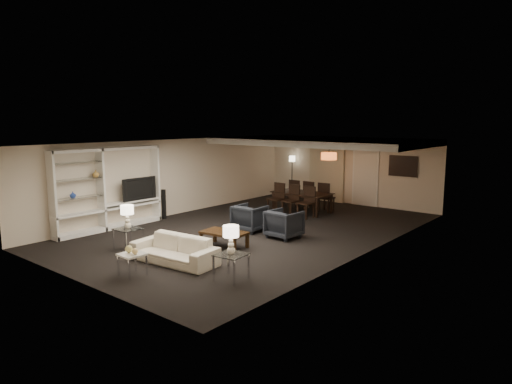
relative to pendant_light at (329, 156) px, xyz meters
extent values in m
plane|color=black|center=(-0.30, -3.50, -1.92)|extent=(11.00, 11.00, 0.00)
cube|color=silver|center=(-0.30, -3.50, 0.58)|extent=(7.00, 11.00, 0.02)
cube|color=beige|center=(-0.30, 2.00, -0.67)|extent=(7.00, 0.02, 2.50)
cube|color=beige|center=(-0.30, -9.00, -0.67)|extent=(7.00, 0.02, 2.50)
cube|color=beige|center=(-3.80, -3.50, -0.67)|extent=(0.02, 11.00, 2.50)
cube|color=beige|center=(3.20, -3.50, -0.67)|extent=(0.02, 11.00, 2.50)
cube|color=silver|center=(-0.30, 0.00, 0.48)|extent=(7.00, 4.00, 0.20)
cube|color=beige|center=(-1.20, 1.92, -0.72)|extent=(1.50, 0.12, 2.40)
cube|color=silver|center=(0.40, 1.97, -0.87)|extent=(0.90, 0.05, 2.10)
cube|color=#142D38|center=(1.80, 1.96, -0.37)|extent=(0.95, 0.04, 0.65)
cylinder|color=#D8591E|center=(0.00, 0.00, 0.00)|extent=(0.52, 0.52, 0.24)
imported|color=beige|center=(0.25, -7.01, -1.62)|extent=(2.09, 0.99, 0.59)
imported|color=black|center=(-0.35, -3.71, -1.54)|extent=(0.84, 0.87, 0.75)
imported|color=black|center=(0.85, -3.71, -1.54)|extent=(0.84, 0.87, 0.75)
sphere|color=#D5C671|center=(0.15, -8.11, -1.38)|extent=(0.15, 0.15, 0.15)
sphere|color=#F2CD80|center=(0.35, -8.11, -1.39)|extent=(0.13, 0.13, 0.13)
imported|color=black|center=(-3.58, -5.16, -0.83)|extent=(1.16, 0.15, 0.67)
imported|color=#24409C|center=(-3.61, -7.20, -0.77)|extent=(0.17, 0.17, 0.17)
imported|color=gold|center=(-3.61, -6.49, -0.27)|extent=(0.18, 0.18, 0.19)
cube|color=black|center=(-3.50, -4.23, -1.45)|extent=(0.12, 0.12, 0.95)
imported|color=black|center=(-0.68, -0.60, -1.58)|extent=(1.96, 1.11, 0.69)
camera|label=1|loc=(7.81, -13.39, 1.20)|focal=32.00mm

